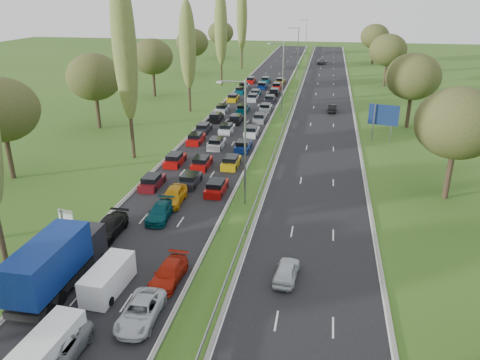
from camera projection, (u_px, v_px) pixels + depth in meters
The scene contains 24 objects.
ground at pixel (283, 114), 79.42m from camera, with size 260.00×260.00×0.00m, color #35591B.
near_carriageway at pixel (246, 109), 82.85m from camera, with size 10.50×215.00×0.04m, color black.
far_carriageway at pixel (323, 112), 80.55m from camera, with size 10.50×215.00×0.04m, color black.
central_reservation at pixel (284, 107), 81.49m from camera, with size 2.36×215.00×0.32m.
lamp_columns at pixel (283, 80), 75.36m from camera, with size 0.18×140.18×12.00m.
poplar_row at pixel (166, 44), 66.73m from camera, with size 2.80×127.80×22.44m.
woodland_left at pixel (83, 81), 65.21m from camera, with size 8.00×166.00×11.10m.
woodland_right at pixel (423, 87), 61.08m from camera, with size 8.00×153.00×11.10m.
traffic_queue_fill at pixel (241, 113), 77.93m from camera, with size 9.05×67.93×0.80m.
near_car_2 at pixel (69, 266), 33.92m from camera, with size 2.32×5.03×1.40m, color silver.
near_car_3 at pixel (108, 227), 39.39m from camera, with size 2.02×4.96×1.44m, color black.
near_car_6 at pixel (54, 353), 25.62m from camera, with size 2.49×5.41×1.50m, color slate.
near_car_7 at pixel (160, 212), 42.35m from camera, with size 1.86×4.59×1.33m, color #044048.
near_car_8 at pixel (173, 196), 45.37m from camera, with size 1.90×4.73×1.61m, color orange.
near_car_10 at pixel (140, 312), 29.07m from camera, with size 2.17×4.70×1.31m, color silver.
near_car_11 at pixel (169, 273), 33.07m from camera, with size 1.83×4.50×1.31m, color #AC1B0A.
far_car_0 at pixel (287, 271), 33.35m from camera, with size 1.55×3.85×1.31m, color silver.
far_car_1 at pixel (332, 108), 80.45m from camera, with size 1.40×4.03×1.33m, color black.
far_car_2 at pixel (322, 61), 135.74m from camera, with size 2.40×5.21×1.45m, color slate.
blue_lorry at pixel (57, 261), 31.99m from camera, with size 2.58×9.30×3.93m.
white_van_front at pixel (51, 345), 25.87m from camera, with size 1.88×4.80×1.93m.
white_van_rear at pixel (110, 277), 32.09m from camera, with size 1.89×4.82×1.94m.
info_sign at pixel (66, 218), 39.63m from camera, with size 1.49×0.40×2.10m.
direction_sign at pixel (383, 117), 63.17m from camera, with size 3.90×1.08×5.20m.
Camera 1 is at (11.63, 2.09, 19.10)m, focal length 35.00 mm.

